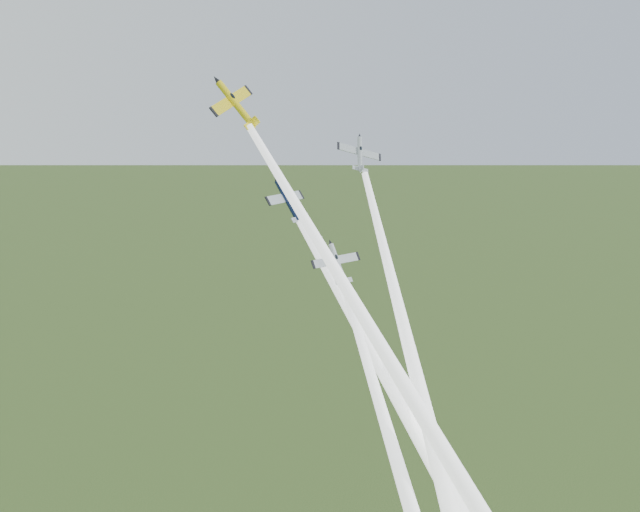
{
  "coord_description": "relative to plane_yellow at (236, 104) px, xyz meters",
  "views": [
    {
      "loc": [
        -62.92,
        -86.16,
        115.68
      ],
      "look_at": [
        0.0,
        -6.0,
        92.0
      ],
      "focal_mm": 45.0,
      "sensor_mm": 36.0,
      "label": 1
    }
  ],
  "objects": [
    {
      "name": "plane_yellow",
      "position": [
        0.0,
        0.0,
        0.0
      ],
      "size": [
        11.74,
        8.24,
        10.02
      ],
      "primitive_type": null,
      "rotation": [
        0.96,
        -0.3,
        0.44
      ],
      "color": "yellow"
    },
    {
      "name": "smoke_trail_yellow",
      "position": [
        10.02,
        -21.54,
        -33.78
      ],
      "size": [
        21.98,
        42.98,
        63.93
      ],
      "primitive_type": null,
      "rotation": [
        -0.61,
        0.0,
        0.44
      ],
      "color": "white"
    },
    {
      "name": "plane_navy",
      "position": [
        10.39,
        3.46,
        -13.68
      ],
      "size": [
        9.63,
        8.16,
        7.6
      ],
      "primitive_type": null,
      "rotation": [
        0.96,
        0.01,
        0.32
      ],
      "color": "#0D1A3D"
    },
    {
      "name": "smoke_trail_navy",
      "position": [
        16.18,
        -13.85,
        -39.63
      ],
      "size": [
        13.76,
        34.17,
        48.27
      ],
      "primitive_type": null,
      "rotation": [
        -0.61,
        0.0,
        0.32
      ],
      "color": "white"
    },
    {
      "name": "plane_silver_right",
      "position": [
        23.53,
        3.4,
        -8.0
      ],
      "size": [
        9.63,
        6.54,
        8.37
      ],
      "primitive_type": null,
      "rotation": [
        0.96,
        0.28,
        -0.3
      ],
      "color": "#ABB4B9"
    },
    {
      "name": "smoke_trail_silver_right",
      "position": [
        18.09,
        -14.18,
        -34.17
      ],
      "size": [
        13.11,
        34.64,
        48.7
      ],
      "primitive_type": null,
      "rotation": [
        -0.61,
        0.0,
        -0.3
      ],
      "color": "white"
    },
    {
      "name": "plane_silver_low",
      "position": [
        11.33,
        -6.36,
        -20.93
      ],
      "size": [
        7.61,
        6.26,
        6.86
      ],
      "primitive_type": null,
      "rotation": [
        0.96,
        -0.06,
        -0.18
      ],
      "color": "silver"
    },
    {
      "name": "smoke_trail_silver_low",
      "position": [
        8.15,
        -23.56,
        -45.81
      ],
      "size": [
        8.83,
        33.53,
        46.11
      ],
      "primitive_type": null,
      "rotation": [
        -0.61,
        0.0,
        -0.18
      ],
      "color": "white"
    }
  ]
}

